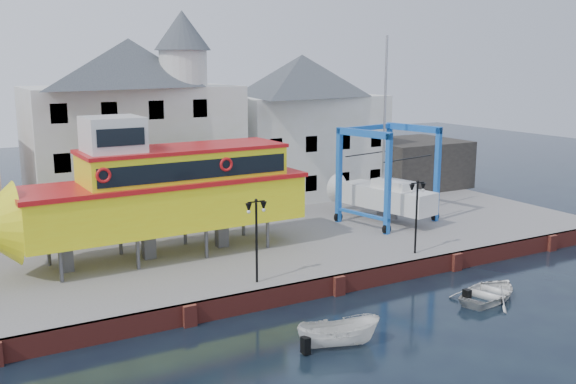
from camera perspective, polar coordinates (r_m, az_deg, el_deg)
ground at (r=33.13m, az=4.47°, el=-9.09°), size 140.00×140.00×0.00m
hardstanding at (r=42.11m, az=-3.86°, el=-3.86°), size 44.00×22.00×1.00m
quay_wall at (r=33.04m, az=4.38°, el=-8.22°), size 44.00×0.47×1.00m
building_white_main at (r=46.05m, az=-13.49°, el=5.84°), size 14.00×8.30×14.00m
building_white_right at (r=52.15m, az=1.24°, el=5.95°), size 12.00×8.00×11.20m
shed_dark at (r=56.75m, az=11.00°, el=2.53°), size 8.00×7.00×4.00m
lamp_post_left at (r=30.96m, az=-2.83°, el=-2.45°), size 1.12×0.32×4.20m
lamp_post_right at (r=36.40m, az=11.40°, el=-0.55°), size 1.12×0.32×4.20m
tour_boat at (r=35.49m, az=-12.41°, el=-0.02°), size 18.18×4.85×7.86m
travel_lift at (r=44.13m, az=8.11°, el=0.19°), size 6.57×8.41×12.32m
motorboat_a at (r=27.56m, az=4.51°, el=-13.49°), size 3.78×2.38×1.37m
motorboat_b at (r=34.09m, az=17.51°, el=-9.00°), size 4.97×4.18×0.88m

